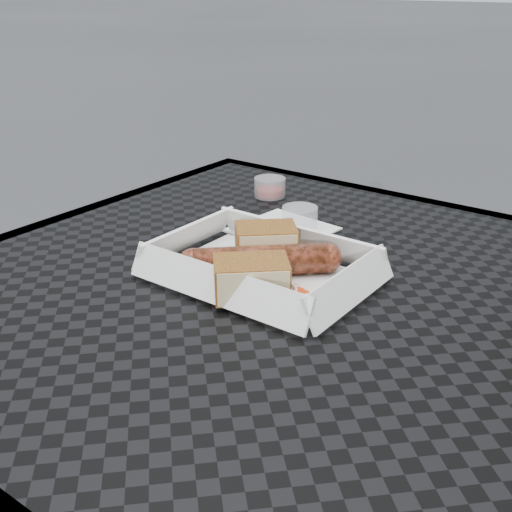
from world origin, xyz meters
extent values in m
cube|color=black|center=(0.00, 0.00, 0.74)|extent=(0.80, 0.80, 0.01)
cube|color=black|center=(0.00, 0.39, 0.73)|extent=(0.80, 0.03, 0.03)
cube|color=black|center=(-0.39, 0.00, 0.73)|extent=(0.03, 0.80, 0.03)
cylinder|color=black|center=(-0.35, 0.35, 0.36)|extent=(0.03, 0.03, 0.73)
cube|color=white|center=(-0.03, 0.01, 0.75)|extent=(0.22, 0.15, 0.00)
cylinder|color=maroon|center=(-0.03, 0.00, 0.77)|extent=(0.14, 0.13, 0.04)
sphere|color=maroon|center=(0.03, 0.06, 0.77)|extent=(0.04, 0.04, 0.04)
sphere|color=maroon|center=(-0.09, -0.05, 0.77)|extent=(0.04, 0.04, 0.04)
cube|color=brown|center=(-0.05, 0.04, 0.77)|extent=(0.09, 0.09, 0.05)
cube|color=brown|center=(-0.01, -0.04, 0.77)|extent=(0.10, 0.09, 0.04)
cylinder|color=red|center=(0.02, -0.02, 0.75)|extent=(0.02, 0.02, 0.00)
torus|color=white|center=(0.03, -0.03, 0.75)|extent=(0.02, 0.02, 0.00)
cube|color=#B2D17F|center=(0.03, -0.02, 0.75)|extent=(0.02, 0.02, 0.00)
cube|color=white|center=(-0.10, 0.15, 0.75)|extent=(0.13, 0.13, 0.00)
cylinder|color=maroon|center=(-0.20, 0.26, 0.76)|extent=(0.05, 0.05, 0.03)
cylinder|color=silver|center=(-0.08, 0.17, 0.76)|extent=(0.05, 0.05, 0.03)
camera|label=1|loc=(0.37, -0.54, 1.07)|focal=45.00mm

